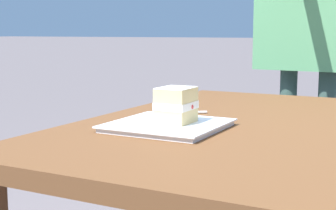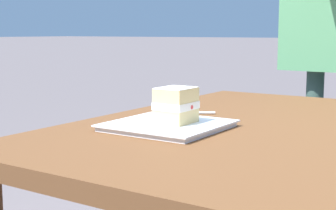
{
  "view_description": "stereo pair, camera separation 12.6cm",
  "coord_description": "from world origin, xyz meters",
  "px_view_note": "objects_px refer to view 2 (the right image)",
  "views": [
    {
      "loc": [
        -1.28,
        -0.36,
        1.0
      ],
      "look_at": [
        -0.18,
        0.22,
        0.82
      ],
      "focal_mm": 54.28,
      "sensor_mm": 36.0,
      "label": 1
    },
    {
      "loc": [
        -1.22,
        -0.47,
        1.0
      ],
      "look_at": [
        -0.18,
        0.22,
        0.82
      ],
      "focal_mm": 54.28,
      "sensor_mm": 36.0,
      "label": 2
    }
  ],
  "objects_px": {
    "patio_table": "(276,167)",
    "cake_slice": "(176,105)",
    "dessert_plate": "(168,126)",
    "dessert_fork": "(182,113)"
  },
  "relations": [
    {
      "from": "dessert_fork",
      "to": "dessert_plate",
      "type": "bearing_deg",
      "value": -156.75
    },
    {
      "from": "patio_table",
      "to": "cake_slice",
      "type": "distance_m",
      "value": 0.31
    },
    {
      "from": "patio_table",
      "to": "cake_slice",
      "type": "relative_size",
      "value": 13.27
    },
    {
      "from": "cake_slice",
      "to": "dessert_fork",
      "type": "height_order",
      "value": "cake_slice"
    },
    {
      "from": "dessert_plate",
      "to": "patio_table",
      "type": "bearing_deg",
      "value": -49.88
    },
    {
      "from": "dessert_plate",
      "to": "cake_slice",
      "type": "bearing_deg",
      "value": -62.95
    },
    {
      "from": "dessert_plate",
      "to": "cake_slice",
      "type": "relative_size",
      "value": 2.82
    },
    {
      "from": "patio_table",
      "to": "dessert_fork",
      "type": "bearing_deg",
      "value": 84.35
    },
    {
      "from": "patio_table",
      "to": "dessert_plate",
      "type": "distance_m",
      "value": 0.3
    },
    {
      "from": "patio_table",
      "to": "dessert_plate",
      "type": "bearing_deg",
      "value": 130.12
    }
  ]
}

